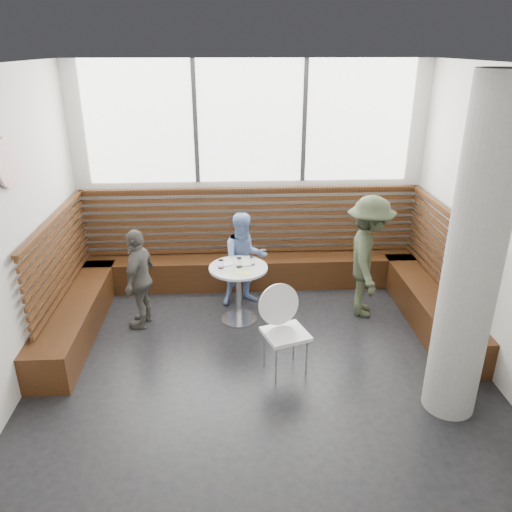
{
  "coord_description": "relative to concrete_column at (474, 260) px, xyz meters",
  "views": [
    {
      "loc": [
        -0.3,
        -4.54,
        3.37
      ],
      "look_at": [
        0.0,
        1.0,
        1.0
      ],
      "focal_mm": 35.0,
      "sensor_mm": 36.0,
      "label": 1
    }
  ],
  "objects": [
    {
      "name": "room",
      "position": [
        -1.85,
        0.6,
        0.0
      ],
      "size": [
        5.0,
        5.0,
        3.2
      ],
      "color": "silver",
      "rests_on": "ground"
    },
    {
      "name": "booth",
      "position": [
        -1.85,
        2.37,
        -1.19
      ],
      "size": [
        5.0,
        2.5,
        1.44
      ],
      "color": "#381F0E",
      "rests_on": "ground"
    },
    {
      "name": "concrete_column",
      "position": [
        0.0,
        0.0,
        0.0
      ],
      "size": [
        0.5,
        0.5,
        3.2
      ],
      "primitive_type": "cylinder",
      "color": "gray",
      "rests_on": "ground"
    },
    {
      "name": "wall_art",
      "position": [
        -4.31,
        1.0,
        0.7
      ],
      "size": [
        0.03,
        0.5,
        0.5
      ],
      "primitive_type": "cylinder",
      "rotation": [
        0.0,
        1.57,
        0.0
      ],
      "color": "white",
      "rests_on": "room"
    },
    {
      "name": "cafe_table",
      "position": [
        -2.06,
        1.81,
        -1.05
      ],
      "size": [
        0.75,
        0.75,
        0.77
      ],
      "color": "silver",
      "rests_on": "ground"
    },
    {
      "name": "cafe_chair",
      "position": [
        -1.58,
        0.73,
        -1.02
      ],
      "size": [
        0.47,
        0.46,
        0.98
      ],
      "rotation": [
        0.0,
        0.0,
        0.33
      ],
      "color": "white",
      "rests_on": "ground"
    },
    {
      "name": "adult_man",
      "position": [
        -0.37,
        1.91,
        -0.79
      ],
      "size": [
        0.81,
        1.16,
        1.63
      ],
      "primitive_type": "imported",
      "rotation": [
        0.0,
        0.0,
        1.36
      ],
      "color": "#38412B",
      "rests_on": "ground"
    },
    {
      "name": "child_back",
      "position": [
        -1.97,
        2.3,
        -0.94
      ],
      "size": [
        0.74,
        0.64,
        1.31
      ],
      "primitive_type": "imported",
      "rotation": [
        0.0,
        0.0,
        0.25
      ],
      "color": "#7894D0",
      "rests_on": "ground"
    },
    {
      "name": "child_left",
      "position": [
        -3.31,
        1.77,
        -0.95
      ],
      "size": [
        0.48,
        0.82,
        1.31
      ],
      "primitive_type": "imported",
      "rotation": [
        0.0,
        0.0,
        -1.79
      ],
      "color": "#605D57",
      "rests_on": "ground"
    },
    {
      "name": "plate_near",
      "position": [
        -2.23,
        1.91,
        -0.82
      ],
      "size": [
        0.2,
        0.2,
        0.01
      ],
      "primitive_type": "cylinder",
      "color": "white",
      "rests_on": "cafe_table"
    },
    {
      "name": "plate_far",
      "position": [
        -1.97,
        1.91,
        -0.82
      ],
      "size": [
        0.2,
        0.2,
        0.01
      ],
      "primitive_type": "cylinder",
      "color": "white",
      "rests_on": "cafe_table"
    },
    {
      "name": "glass_left",
      "position": [
        -2.28,
        1.78,
        -0.78
      ],
      "size": [
        0.07,
        0.07,
        0.11
      ],
      "primitive_type": "cylinder",
      "color": "white",
      "rests_on": "cafe_table"
    },
    {
      "name": "glass_mid",
      "position": [
        -2.05,
        1.8,
        -0.77
      ],
      "size": [
        0.08,
        0.08,
        0.12
      ],
      "primitive_type": "cylinder",
      "color": "white",
      "rests_on": "cafe_table"
    },
    {
      "name": "glass_right",
      "position": [
        -1.88,
        1.87,
        -0.78
      ],
      "size": [
        0.07,
        0.07,
        0.11
      ],
      "primitive_type": "cylinder",
      "color": "white",
      "rests_on": "cafe_table"
    },
    {
      "name": "menu_card",
      "position": [
        -2.01,
        1.63,
        -0.83
      ],
      "size": [
        0.25,
        0.22,
        0.0
      ],
      "primitive_type": "cube",
      "rotation": [
        0.0,
        0.0,
        -0.38
      ],
      "color": "#A5C64C",
      "rests_on": "cafe_table"
    }
  ]
}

